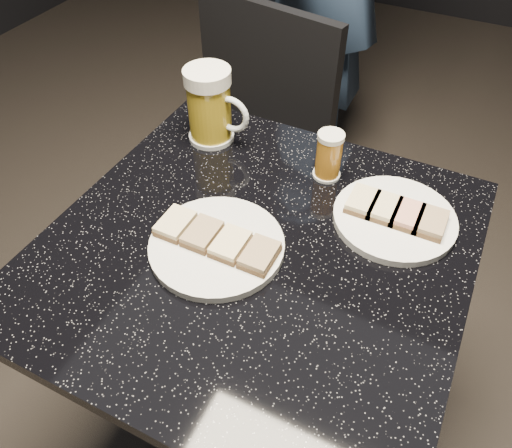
% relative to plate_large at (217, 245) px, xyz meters
% --- Properties ---
extents(floor, '(6.00, 6.00, 0.00)m').
position_rel_plate_large_xyz_m(floor, '(0.06, 0.04, -0.76)').
color(floor, black).
rests_on(floor, ground).
extents(plate_large, '(0.23, 0.23, 0.01)m').
position_rel_plate_large_xyz_m(plate_large, '(0.00, 0.00, 0.00)').
color(plate_large, white).
rests_on(plate_large, table).
extents(plate_small, '(0.22, 0.22, 0.01)m').
position_rel_plate_large_xyz_m(plate_small, '(0.25, 0.20, 0.00)').
color(plate_small, white).
rests_on(plate_small, table).
extents(table, '(0.70, 0.70, 0.75)m').
position_rel_plate_large_xyz_m(table, '(0.06, 0.04, -0.25)').
color(table, black).
rests_on(table, floor).
extents(beer_mug, '(0.14, 0.10, 0.16)m').
position_rel_plate_large_xyz_m(beer_mug, '(-0.16, 0.27, 0.07)').
color(beer_mug, silver).
rests_on(beer_mug, table).
extents(beer_tumbler, '(0.05, 0.05, 0.10)m').
position_rel_plate_large_xyz_m(beer_tumbler, '(0.10, 0.26, 0.04)').
color(beer_tumbler, white).
rests_on(beer_tumbler, table).
extents(chair, '(0.51, 0.51, 0.89)m').
position_rel_plate_large_xyz_m(chair, '(-0.24, 0.53, -0.25)').
color(chair, black).
rests_on(chair, floor).
extents(canapes_on_plate_large, '(0.21, 0.07, 0.02)m').
position_rel_plate_large_xyz_m(canapes_on_plate_large, '(0.00, -0.00, 0.02)').
color(canapes_on_plate_large, '#4C3521').
rests_on(canapes_on_plate_large, plate_large).
extents(canapes_on_plate_small, '(0.17, 0.07, 0.02)m').
position_rel_plate_large_xyz_m(canapes_on_plate_small, '(0.25, 0.20, 0.02)').
color(canapes_on_plate_small, '#4C3521').
rests_on(canapes_on_plate_small, plate_small).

